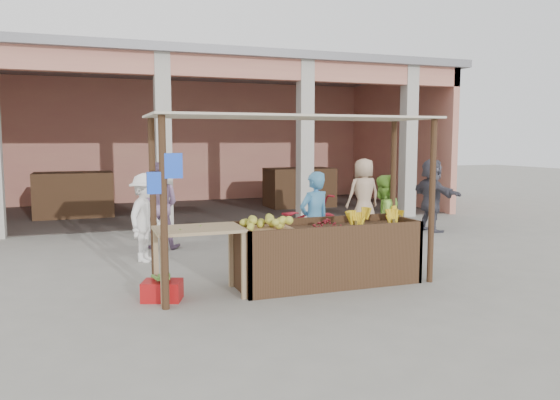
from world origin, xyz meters
name	(u,v)px	position (x,y,z in m)	size (l,w,h in m)	color
ground	(294,286)	(0.00, 0.00, 0.00)	(60.00, 60.00, 0.00)	gray
market_building	(184,118)	(0.05, 8.93, 2.70)	(14.40, 6.40, 4.20)	tan
fruit_stall	(326,256)	(0.50, 0.00, 0.40)	(2.60, 0.95, 0.80)	#462C1C
stall_awning	(291,146)	(-0.01, 0.06, 1.98)	(4.09, 1.35, 2.39)	#462C1C
banana_heap	(375,219)	(1.27, -0.03, 0.90)	(1.05, 0.57, 0.19)	yellow
melon_tray	(266,226)	(-0.43, -0.05, 0.89)	(0.73, 0.63, 0.20)	#A87B57
berry_heap	(327,223)	(0.52, 0.02, 0.87)	(0.45, 0.37, 0.14)	maroon
side_table	(199,239)	(-1.35, -0.04, 0.77)	(1.14, 0.76, 0.92)	tan
papaya_pile	(198,220)	(-1.35, -0.04, 1.02)	(0.72, 0.41, 0.21)	#48892D
red_crate	(162,291)	(-1.84, -0.06, 0.13)	(0.49, 0.35, 0.25)	#AE1214
plantain_bundle	(162,278)	(-1.84, -0.06, 0.29)	(0.37, 0.26, 0.07)	#589235
produce_sacks	(308,210)	(2.56, 5.57, 0.30)	(0.79, 0.74, 0.60)	maroon
vendor_blue	(314,217)	(0.68, 0.86, 0.83)	(0.63, 0.46, 1.67)	#468CC1
vendor_green	(383,218)	(1.88, 0.80, 0.78)	(0.75, 0.44, 1.56)	#8DD344
motorcycle	(300,223)	(0.95, 2.14, 0.55)	(2.10, 0.72, 1.10)	maroon
shopper_a	(146,214)	(-1.77, 2.32, 0.81)	(1.05, 0.52, 1.63)	white
shopper_c	(364,190)	(3.27, 4.00, 0.91)	(0.88, 0.57, 1.82)	tan
shopper_d	(432,193)	(4.62, 3.31, 0.87)	(1.60, 0.66, 1.73)	#464551
shopper_f	(159,202)	(-1.42, 3.41, 0.90)	(0.88, 0.50, 1.79)	gray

